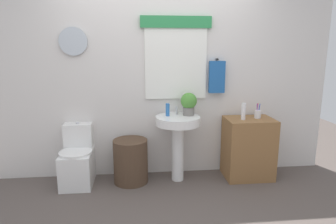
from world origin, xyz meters
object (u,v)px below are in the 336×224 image
toilet (78,161)px  wooden_cabinet (248,148)px  potted_plant (189,103)px  toothbrush_cup (258,114)px  laundry_hamper (131,161)px  soap_bottle (168,110)px  pedestal_sink (178,132)px  lotion_bottle (243,111)px

toilet → wooden_cabinet: size_ratio=0.96×
potted_plant → toothbrush_cup: 0.88m
laundry_hamper → toilet: bearing=177.3°
soap_bottle → potted_plant: (0.26, 0.01, 0.08)m
pedestal_sink → wooden_cabinet: bearing=0.0°
soap_bottle → potted_plant: 0.27m
lotion_bottle → potted_plant: bearing=171.4°
lotion_bottle → toothbrush_cup: 0.22m
toilet → toothbrush_cup: (2.23, -0.01, 0.54)m
toilet → lotion_bottle: bearing=-2.0°
pedestal_sink → soap_bottle: soap_bottle is taller
potted_plant → lotion_bottle: 0.67m
toilet → potted_plant: potted_plant is taller
laundry_hamper → potted_plant: bearing=4.7°
pedestal_sink → lotion_bottle: (0.80, -0.04, 0.25)m
toilet → pedestal_sink: size_ratio=0.90×
laundry_hamper → wooden_cabinet: size_ratio=0.70×
toothbrush_cup → laundry_hamper: bearing=-179.3°
potted_plant → lotion_bottle: (0.66, -0.10, -0.10)m
wooden_cabinet → pedestal_sink: bearing=180.0°
pedestal_sink → toothbrush_cup: toothbrush_cup is taller
pedestal_sink → lotion_bottle: lotion_bottle is taller
potted_plant → laundry_hamper: bearing=-175.3°
laundry_hamper → lotion_bottle: size_ratio=2.63×
laundry_hamper → toothbrush_cup: (1.59, 0.02, 0.55)m
wooden_cabinet → toilet: bearing=179.2°
toilet → wooden_cabinet: wooden_cabinet is taller
soap_bottle → potted_plant: potted_plant is taller
soap_bottle → toothbrush_cup: soap_bottle is taller
wooden_cabinet → lotion_bottle: bearing=-158.8°
lotion_bottle → soap_bottle: bearing=174.4°
wooden_cabinet → potted_plant: size_ratio=2.75×
wooden_cabinet → soap_bottle: 1.14m
toilet → pedestal_sink: (1.22, -0.03, 0.34)m
wooden_cabinet → toothbrush_cup: size_ratio=4.14×
toilet → laundry_hamper: (0.64, -0.03, -0.01)m
soap_bottle → lotion_bottle: size_ratio=0.75×
toilet → potted_plant: size_ratio=2.64×
toilet → potted_plant: bearing=1.2°
pedestal_sink → lotion_bottle: 0.84m
laundry_hamper → soap_bottle: bearing=6.2°
pedestal_sink → soap_bottle: (-0.12, 0.05, 0.27)m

